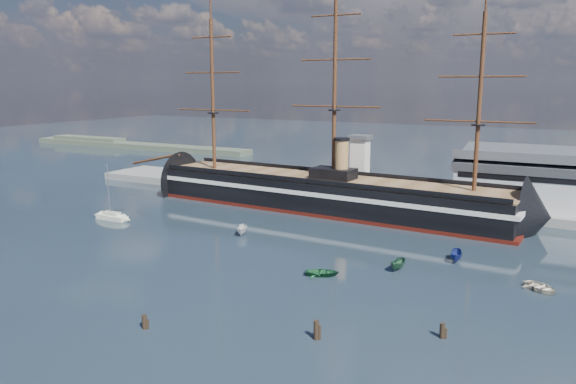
% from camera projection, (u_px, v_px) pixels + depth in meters
% --- Properties ---
extents(ground, '(600.00, 600.00, 0.00)m').
position_uv_depth(ground, '(288.00, 229.00, 116.84)').
color(ground, '#1A232C').
rests_on(ground, ground).
extents(quay, '(180.00, 18.00, 2.00)m').
position_uv_depth(quay, '(389.00, 202.00, 143.43)').
color(quay, slate).
rests_on(quay, ground).
extents(quay_tower, '(5.00, 5.00, 15.00)m').
position_uv_depth(quay_tower, '(360.00, 164.00, 142.17)').
color(quay_tower, silver).
rests_on(quay_tower, ground).
extents(shoreline, '(120.00, 10.00, 4.00)m').
position_uv_depth(shoreline, '(121.00, 144.00, 262.99)').
color(shoreline, '#3F4C38').
rests_on(shoreline, ground).
extents(warship, '(113.36, 21.79, 53.94)m').
position_uv_depth(warship, '(319.00, 193.00, 134.48)').
color(warship, black).
rests_on(warship, ground).
extents(sailboat, '(7.88, 2.48, 12.53)m').
position_uv_depth(sailboat, '(112.00, 216.00, 124.76)').
color(sailboat, beige).
rests_on(sailboat, ground).
extents(motorboat_a, '(6.12, 4.28, 2.30)m').
position_uv_depth(motorboat_a, '(242.00, 235.00, 112.56)').
color(motorboat_a, silver).
rests_on(motorboat_a, ground).
extents(motorboat_b, '(2.61, 3.61, 1.57)m').
position_uv_depth(motorboat_b, '(322.00, 276.00, 88.79)').
color(motorboat_b, '#1E5C31').
rests_on(motorboat_b, ground).
extents(motorboat_c, '(5.34, 2.30, 2.08)m').
position_uv_depth(motorboat_c, '(398.00, 270.00, 91.52)').
color(motorboat_c, '#1D442D').
rests_on(motorboat_c, ground).
extents(motorboat_e, '(3.14, 3.48, 1.57)m').
position_uv_depth(motorboat_e, '(540.00, 291.00, 82.40)').
color(motorboat_e, beige).
rests_on(motorboat_e, ground).
extents(motorboat_f, '(5.89, 2.81, 2.27)m').
position_uv_depth(motorboat_f, '(456.00, 261.00, 95.90)').
color(motorboat_f, navy).
rests_on(motorboat_f, ground).
extents(piling_near_mid, '(0.64, 0.64, 2.54)m').
position_uv_depth(piling_near_mid, '(145.00, 329.00, 69.74)').
color(piling_near_mid, black).
rests_on(piling_near_mid, ground).
extents(piling_near_right, '(0.64, 0.64, 3.09)m').
position_uv_depth(piling_near_right, '(316.00, 339.00, 66.84)').
color(piling_near_right, black).
rests_on(piling_near_right, ground).
extents(piling_far_right, '(0.64, 0.64, 2.59)m').
position_uv_depth(piling_far_right, '(442.00, 338.00, 67.19)').
color(piling_far_right, black).
rests_on(piling_far_right, ground).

